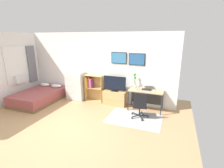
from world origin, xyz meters
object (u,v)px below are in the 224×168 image
television (115,84)px  laptop (147,88)px  tv_stand (115,98)px  wine_glass (135,86)px  desk (146,93)px  bamboo_vase (135,81)px  office_chair (140,105)px  bed (39,96)px  computer_mouse (154,91)px  bookshelf (93,86)px  dresser (76,86)px

television → laptop: (1.19, 0.03, -0.03)m
tv_stand → wine_glass: wine_glass is taller
desk → tv_stand: bearing=179.4°
tv_stand → bamboo_vase: size_ratio=1.67×
laptop → wine_glass: size_ratio=2.30×
television → office_chair: bearing=-35.0°
bed → office_chair: (4.08, -0.02, 0.24)m
computer_mouse → bookshelf: bearing=175.7°
desk → bamboo_vase: bearing=166.2°
dresser → bookshelf: 0.75m
dresser → tv_stand: 1.74m
desk → wine_glass: (-0.37, -0.17, 0.27)m
dresser → desk: bearing=0.1°
bookshelf → office_chair: size_ratio=1.25×
dresser → tv_stand: (1.71, 0.02, -0.31)m
bed → television: 3.11m
computer_mouse → bamboo_vase: bamboo_vase is taller
television → computer_mouse: (1.47, -0.10, -0.08)m
bed → bamboo_vase: 3.87m
bed → tv_stand: 3.06m
bamboo_vase → desk: bearing=-13.8°
dresser → wine_glass: bearing=-3.7°
bamboo_vase → laptop: bearing=-10.8°
dresser → television: bearing=-0.2°
dresser → desk: dresser is taller
television → dresser: bearing=179.8°
tv_stand → office_chair: size_ratio=1.01×
television → computer_mouse: television is taller
bed → television: television is taller
laptop → bamboo_vase: (-0.47, 0.09, 0.19)m
laptop → office_chair: bearing=-97.2°
laptop → television: bearing=179.1°
bamboo_vase → bookshelf: bearing=-178.6°
wine_glass → bed: bearing=-170.7°
bed → desk: desk is taller
dresser → computer_mouse: (3.18, -0.11, 0.17)m
bookshelf → computer_mouse: bookshelf is taller
desk → bamboo_vase: size_ratio=2.27×
computer_mouse → wine_glass: 0.67m
tv_stand → laptop: laptop is taller
desk → laptop: (0.01, 0.02, 0.20)m
dresser → desk: size_ratio=0.98×
bookshelf → wine_glass: size_ratio=5.95×
laptop → bamboo_vase: size_ratio=0.79×
bookshelf → dresser: bearing=-174.5°
desk → wine_glass: 0.49m
tv_stand → computer_mouse: 1.55m
computer_mouse → wine_glass: wine_glass is taller
bookshelf → wine_glass: (1.78, -0.24, 0.26)m
computer_mouse → bamboo_vase: 0.81m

